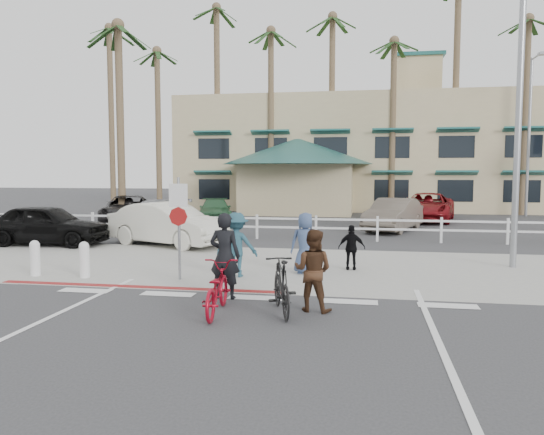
% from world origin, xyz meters
% --- Properties ---
extents(ground, '(140.00, 140.00, 0.00)m').
position_xyz_m(ground, '(0.00, 0.00, 0.00)').
color(ground, '#333335').
extents(bike_path, '(12.00, 16.00, 0.01)m').
position_xyz_m(bike_path, '(0.00, -2.00, 0.00)').
color(bike_path, '#333335').
rests_on(bike_path, ground).
extents(sidewalk_plaza, '(22.00, 7.00, 0.01)m').
position_xyz_m(sidewalk_plaza, '(0.00, 4.50, 0.01)').
color(sidewalk_plaza, gray).
rests_on(sidewalk_plaza, ground).
extents(cross_street, '(40.00, 5.00, 0.01)m').
position_xyz_m(cross_street, '(0.00, 8.50, 0.00)').
color(cross_street, '#333335').
rests_on(cross_street, ground).
extents(parking_lot, '(50.00, 16.00, 0.01)m').
position_xyz_m(parking_lot, '(0.00, 18.00, 0.00)').
color(parking_lot, '#333335').
rests_on(parking_lot, ground).
extents(curb_red, '(7.00, 0.25, 0.02)m').
position_xyz_m(curb_red, '(-3.00, 1.20, 0.01)').
color(curb_red, maroon).
rests_on(curb_red, ground).
extents(rail_fence, '(29.40, 0.16, 1.00)m').
position_xyz_m(rail_fence, '(0.50, 10.50, 0.50)').
color(rail_fence, silver).
rests_on(rail_fence, ground).
extents(building, '(28.00, 16.00, 11.30)m').
position_xyz_m(building, '(2.00, 31.00, 5.65)').
color(building, '#C7B488').
rests_on(building, ground).
extents(sign_post, '(0.50, 0.10, 2.90)m').
position_xyz_m(sign_post, '(-2.30, 2.20, 1.45)').
color(sign_post, gray).
rests_on(sign_post, ground).
extents(bollard_0, '(0.26, 0.26, 0.95)m').
position_xyz_m(bollard_0, '(-4.80, 2.00, 0.47)').
color(bollard_0, silver).
rests_on(bollard_0, ground).
extents(bollard_1, '(0.26, 0.26, 0.95)m').
position_xyz_m(bollard_1, '(-6.20, 2.00, 0.47)').
color(bollard_1, silver).
rests_on(bollard_1, ground).
extents(streetlight_0, '(0.60, 2.00, 9.00)m').
position_xyz_m(streetlight_0, '(6.50, 5.50, 4.50)').
color(streetlight_0, gray).
rests_on(streetlight_0, ground).
extents(streetlight_1, '(0.60, 2.00, 9.50)m').
position_xyz_m(streetlight_1, '(12.00, 24.00, 4.75)').
color(streetlight_1, gray).
rests_on(streetlight_1, ground).
extents(palm_0, '(4.00, 4.00, 15.00)m').
position_xyz_m(palm_0, '(-16.00, 26.00, 7.50)').
color(palm_0, '#173414').
rests_on(palm_0, ground).
extents(palm_1, '(4.00, 4.00, 13.00)m').
position_xyz_m(palm_1, '(-12.00, 25.00, 6.50)').
color(palm_1, '#173414').
rests_on(palm_1, ground).
extents(palm_2, '(4.00, 4.00, 16.00)m').
position_xyz_m(palm_2, '(-8.00, 26.00, 8.00)').
color(palm_2, '#173414').
rests_on(palm_2, ground).
extents(palm_3, '(4.00, 4.00, 14.00)m').
position_xyz_m(palm_3, '(-4.00, 25.00, 7.00)').
color(palm_3, '#173414').
rests_on(palm_3, ground).
extents(palm_4, '(4.00, 4.00, 15.00)m').
position_xyz_m(palm_4, '(0.00, 26.00, 7.50)').
color(palm_4, '#173414').
rests_on(palm_4, ground).
extents(palm_5, '(4.00, 4.00, 13.00)m').
position_xyz_m(palm_5, '(4.00, 25.00, 6.50)').
color(palm_5, '#173414').
rests_on(palm_5, ground).
extents(palm_6, '(4.00, 4.00, 17.00)m').
position_xyz_m(palm_6, '(8.00, 26.00, 8.50)').
color(palm_6, '#173414').
rests_on(palm_6, ground).
extents(palm_7, '(4.00, 4.00, 14.00)m').
position_xyz_m(palm_7, '(12.00, 25.00, 7.00)').
color(palm_7, '#173414').
rests_on(palm_7, ground).
extents(palm_10, '(4.00, 4.00, 12.00)m').
position_xyz_m(palm_10, '(-10.00, 15.00, 6.00)').
color(palm_10, '#173414').
rests_on(palm_10, ground).
extents(bike_red, '(0.81, 1.94, 0.99)m').
position_xyz_m(bike_red, '(-0.49, -0.77, 0.50)').
color(bike_red, maroon).
rests_on(bike_red, ground).
extents(rider_red, '(0.72, 0.51, 1.87)m').
position_xyz_m(rider_red, '(-0.65, 0.48, 0.93)').
color(rider_red, black).
rests_on(rider_red, ground).
extents(bike_black, '(1.04, 1.90, 1.10)m').
position_xyz_m(bike_black, '(0.74, -0.53, 0.55)').
color(bike_black, black).
rests_on(bike_black, ground).
extents(rider_black, '(0.91, 0.78, 1.62)m').
position_xyz_m(rider_black, '(1.31, -0.21, 0.81)').
color(rider_black, '#3D2415').
rests_on(rider_black, ground).
extents(pedestrian_a, '(1.09, 0.63, 1.68)m').
position_xyz_m(pedestrian_a, '(-0.97, 2.83, 0.84)').
color(pedestrian_a, '#214656').
rests_on(pedestrian_a, ground).
extents(pedestrian_child, '(0.74, 0.31, 1.27)m').
position_xyz_m(pedestrian_child, '(1.96, 4.28, 0.63)').
color(pedestrian_child, black).
rests_on(pedestrian_child, ground).
extents(pedestrian_b, '(0.86, 0.61, 1.66)m').
position_xyz_m(pedestrian_b, '(0.75, 3.57, 0.83)').
color(pedestrian_b, '#384B70').
rests_on(pedestrian_b, ground).
extents(car_white_sedan, '(5.10, 3.39, 1.59)m').
position_xyz_m(car_white_sedan, '(-4.85, 8.07, 0.79)').
color(car_white_sedan, silver).
rests_on(car_white_sedan, ground).
extents(car_red_compact, '(4.59, 1.99, 1.54)m').
position_xyz_m(car_red_compact, '(-9.36, 7.41, 0.77)').
color(car_red_compact, black).
rests_on(car_red_compact, ground).
extents(lot_car_0, '(4.34, 6.04, 1.53)m').
position_xyz_m(lot_car_0, '(-9.46, 14.56, 0.76)').
color(lot_car_0, black).
rests_on(lot_car_0, ground).
extents(lot_car_1, '(2.73, 4.97, 1.36)m').
position_xyz_m(lot_car_1, '(-7.78, 13.83, 0.68)').
color(lot_car_1, gray).
rests_on(lot_car_1, ground).
extents(lot_car_3, '(3.07, 4.83, 1.50)m').
position_xyz_m(lot_car_3, '(3.60, 14.46, 0.75)').
color(lot_car_3, '#61574C').
rests_on(lot_car_3, ground).
extents(lot_car_4, '(2.84, 4.52, 1.22)m').
position_xyz_m(lot_car_4, '(-5.83, 17.73, 0.61)').
color(lot_car_4, '#2A5935').
rests_on(lot_car_4, ground).
extents(lot_car_5, '(3.68, 6.02, 1.56)m').
position_xyz_m(lot_car_5, '(5.69, 19.64, 0.78)').
color(lot_car_5, maroon).
rests_on(lot_car_5, ground).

